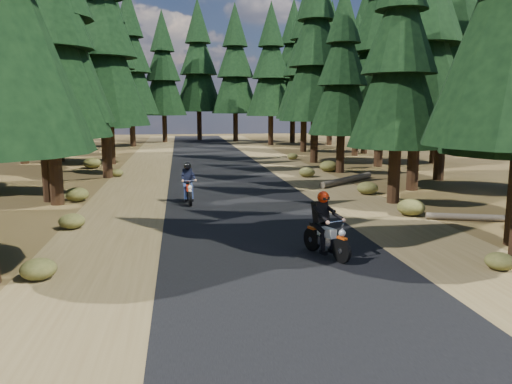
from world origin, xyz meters
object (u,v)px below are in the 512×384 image
at_px(log_far, 480,218).
at_px(rider_lead, 326,236).
at_px(rider_follow, 188,190).
at_px(log_near, 347,180).

xyz_separation_m(log_far, rider_lead, (-6.35, -3.20, 0.45)).
bearing_deg(rider_lead, log_far, -174.68).
bearing_deg(rider_follow, rider_lead, 107.90).
distance_m(log_far, rider_lead, 7.12).
distance_m(log_far, rider_follow, 10.78).
bearing_deg(log_near, log_far, -122.64).
bearing_deg(log_far, rider_follow, 172.71).
height_order(rider_lead, rider_follow, rider_lead).
bearing_deg(rider_follow, log_far, 149.10).
bearing_deg(log_near, rider_lead, -153.60).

